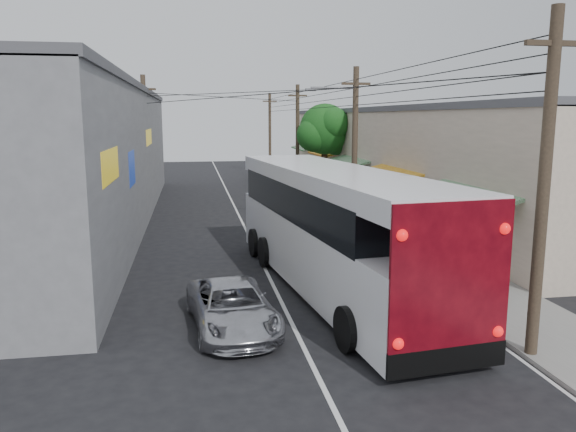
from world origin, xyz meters
The scene contains 13 objects.
ground centered at (0.00, 0.00, 0.00)m, with size 120.00×120.00×0.00m, color black.
sidewalk centered at (6.50, 20.00, 0.06)m, with size 3.00×80.00×0.12m, color slate.
building_right centered at (10.99, 22.00, 3.15)m, with size 7.09×40.00×6.25m.
building_left centered at (-8.50, 18.00, 3.65)m, with size 7.20×36.00×7.25m.
utility_poles centered at (3.13, 20.33, 4.13)m, with size 11.80×45.28×8.00m.
street_tree centered at (6.87, 26.02, 4.67)m, with size 4.40×4.00×6.60m.
coach_bus centered at (1.86, 4.11, 2.07)m, with size 4.47×14.10×4.00m.
jeepney centered at (-1.65, 1.00, 0.62)m, with size 2.07×4.50×1.25m, color silver.
parked_suv centered at (4.01, 13.50, 0.72)m, with size 2.02×4.97×1.44m, color #96979E.
parked_car_mid centered at (4.60, 20.00, 0.69)m, with size 1.63×4.05×1.38m, color #27272C.
parked_car_far centered at (3.80, 33.10, 0.74)m, with size 1.57×4.49×1.48m, color black.
pedestrian_near centered at (7.60, 14.30, 0.89)m, with size 0.56×0.37×1.55m, color pink.
pedestrian_far centered at (7.45, 11.58, 0.87)m, with size 0.73×0.57×1.49m, color #95B2D9.
Camera 1 is at (-2.59, -13.39, 5.63)m, focal length 35.00 mm.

